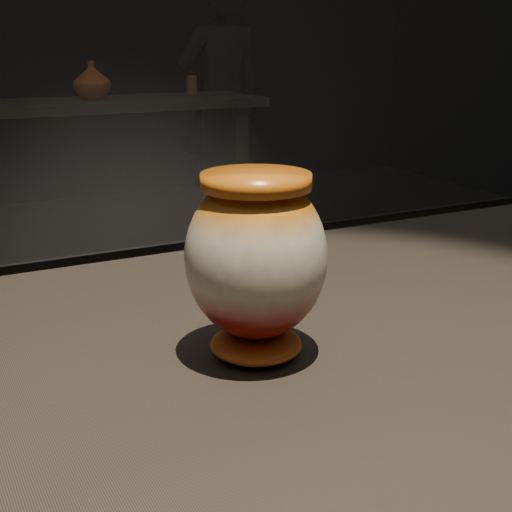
{
  "coord_description": "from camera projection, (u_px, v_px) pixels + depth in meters",
  "views": [
    {
      "loc": [
        -0.36,
        -0.64,
        1.23
      ],
      "look_at": [
        -0.04,
        -0.01,
        1.01
      ],
      "focal_mm": 50.0,
      "sensor_mm": 36.0,
      "label": 1
    }
  ],
  "objects": [
    {
      "name": "visitor",
      "position": [
        221.0,
        104.0,
        4.66
      ],
      "size": [
        0.6,
        0.4,
        1.62
      ],
      "primitive_type": "imported",
      "rotation": [
        0.0,
        0.0,
        3.17
      ],
      "color": "black",
      "rests_on": "ground"
    },
    {
      "name": "main_vase",
      "position": [
        256.0,
        259.0,
        0.74
      ],
      "size": [
        0.17,
        0.17,
        0.2
      ],
      "rotation": [
        0.0,
        0.0,
        0.19
      ],
      "color": "maroon",
      "rests_on": "display_plinth"
    },
    {
      "name": "back_shelf",
      "position": [
        85.0,
        149.0,
        3.96
      ],
      "size": [
        2.0,
        0.6,
        0.9
      ],
      "color": "black",
      "rests_on": "ground"
    },
    {
      "name": "back_vase_mid",
      "position": [
        92.0,
        80.0,
        3.87
      ],
      "size": [
        0.27,
        0.27,
        0.21
      ],
      "primitive_type": "imported",
      "rotation": [
        0.0,
        0.0,
        0.48
      ],
      "color": "maroon",
      "rests_on": "back_shelf"
    },
    {
      "name": "back_vase_right",
      "position": [
        192.0,
        86.0,
        4.19
      ],
      "size": [
        0.06,
        0.06,
        0.11
      ],
      "primitive_type": "cylinder",
      "color": "#925015",
      "rests_on": "back_shelf"
    }
  ]
}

